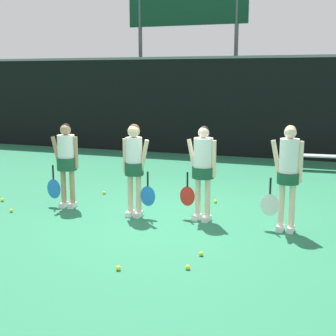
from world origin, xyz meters
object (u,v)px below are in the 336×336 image
Objects in this scene: player_1 at (134,162)px; tennis_ball_7 at (118,268)px; tennis_ball_5 at (201,254)px; tennis_ball_8 at (188,267)px; bench_courtside at (328,158)px; tennis_ball_4 at (55,183)px; player_3 at (288,170)px; tennis_ball_1 at (65,190)px; scoreboard at (187,14)px; tennis_ball_6 at (11,211)px; player_2 at (203,165)px; player_0 at (66,159)px; tennis_ball_0 at (2,200)px; tennis_ball_3 at (104,193)px; tennis_ball_2 at (215,201)px.

tennis_ball_7 is at bearing -72.08° from player_1.
tennis_ball_7 is (0.75, -2.36, -0.97)m from player_1.
tennis_ball_5 is 1.00× the size of tennis_ball_8.
bench_courtside is 27.75× the size of tennis_ball_4.
player_3 is 26.45× the size of tennis_ball_1.
bench_courtside is at bearing 77.40° from tennis_ball_8.
player_3 reaches higher than tennis_ball_1.
scoreboard reaches higher than tennis_ball_5.
tennis_ball_6 is at bearing -93.53° from tennis_ball_1.
tennis_ball_6 is at bearing 166.39° from tennis_ball_5.
player_0 is at bearing -171.69° from player_2.
tennis_ball_3 is at bearing 35.93° from tennis_ball_0.
scoreboard is 89.35× the size of tennis_ball_5.
player_2 is 25.46× the size of tennis_ball_4.
tennis_ball_0 is at bearing -144.07° from tennis_ball_3.
player_1 reaches higher than bench_courtside.
tennis_ball_8 is (0.42, -3.38, -0.00)m from tennis_ball_2.
scoreboard is at bearing 107.90° from tennis_ball_5.
bench_courtside is at bearing 59.48° from player_1.
player_0 is 0.97× the size of player_1.
scoreboard is 3.21× the size of bench_courtside.
player_0 is 24.02× the size of tennis_ball_2.
player_1 reaches higher than tennis_ball_6.
tennis_ball_4 is (-5.51, 1.72, -1.00)m from player_3.
tennis_ball_5 is at bearing -13.61° from tennis_ball_6.
player_0 is at bearing 39.73° from tennis_ball_6.
tennis_ball_6 is (-5.01, -0.57, -1.00)m from player_3.
tennis_ball_3 reaches higher than tennis_ball_5.
tennis_ball_6 is 1.01× the size of tennis_ball_8.
tennis_ball_7 is at bearing -55.28° from player_0.
bench_courtside reaches higher than tennis_ball_2.
player_3 is at bearing -0.11° from tennis_ball_0.
player_1 reaches higher than tennis_ball_0.
scoreboard is at bearing 86.00° from tennis_ball_6.
tennis_ball_3 is (0.93, 0.06, 0.00)m from tennis_ball_1.
tennis_ball_7 is (-2.56, -7.93, -0.33)m from bench_courtside.
tennis_ball_1 is at bearing 116.58° from player_0.
scoreboard reaches higher than tennis_ball_8.
tennis_ball_1 and tennis_ball_4 have the same top height.
tennis_ball_0 is (-4.20, -0.12, -0.96)m from player_2.
player_1 is (1.66, -8.77, -3.66)m from scoreboard.
player_2 is 1.47m from player_3.
bench_courtside is at bearing 31.97° from tennis_ball_4.
tennis_ball_0 is 1.71m from tennis_ball_4.
bench_courtside is 1.09× the size of player_2.
bench_courtside is at bearing 86.65° from player_3.
tennis_ball_0 is 1.08× the size of tennis_ball_4.
player_3 is at bearing 62.31° from tennis_ball_8.
player_0 is 24.44× the size of tennis_ball_3.
player_0 reaches higher than tennis_ball_0.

